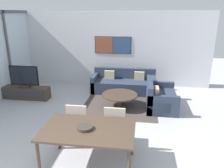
{
  "coord_description": "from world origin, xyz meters",
  "views": [
    {
      "loc": [
        1.26,
        -2.26,
        2.72
      ],
      "look_at": [
        0.49,
        3.07,
        0.95
      ],
      "focal_mm": 35.0,
      "sensor_mm": 36.0,
      "label": 1
    }
  ],
  "objects_px": {
    "coffee_table": "(120,97)",
    "dining_chair_left": "(79,122)",
    "sofa_main": "(124,84)",
    "dining_table": "(88,132)",
    "tv_console": "(26,93)",
    "sofa_side": "(159,98)",
    "fruit_bowl": "(85,127)",
    "television": "(24,77)",
    "dining_chair_centre": "(115,124)"
  },
  "relations": [
    {
      "from": "television",
      "to": "coffee_table",
      "type": "distance_m",
      "value": 3.18
    },
    {
      "from": "coffee_table",
      "to": "fruit_bowl",
      "type": "relative_size",
      "value": 3.75
    },
    {
      "from": "tv_console",
      "to": "fruit_bowl",
      "type": "height_order",
      "value": "fruit_bowl"
    },
    {
      "from": "television",
      "to": "dining_table",
      "type": "distance_m",
      "value": 4.15
    },
    {
      "from": "dining_table",
      "to": "coffee_table",
      "type": "bearing_deg",
      "value": 84.62
    },
    {
      "from": "sofa_side",
      "to": "dining_chair_left",
      "type": "relative_size",
      "value": 1.49
    },
    {
      "from": "dining_chair_left",
      "to": "coffee_table",
      "type": "bearing_deg",
      "value": 72.39
    },
    {
      "from": "television",
      "to": "tv_console",
      "type": "bearing_deg",
      "value": -90.0
    },
    {
      "from": "coffee_table",
      "to": "fruit_bowl",
      "type": "bearing_deg",
      "value": -96.48
    },
    {
      "from": "coffee_table",
      "to": "dining_table",
      "type": "bearing_deg",
      "value": -95.38
    },
    {
      "from": "sofa_main",
      "to": "dining_chair_left",
      "type": "distance_m",
      "value": 3.53
    },
    {
      "from": "television",
      "to": "coffee_table",
      "type": "relative_size",
      "value": 0.92
    },
    {
      "from": "sofa_main",
      "to": "dining_chair_centre",
      "type": "bearing_deg",
      "value": -87.77
    },
    {
      "from": "sofa_main",
      "to": "fruit_bowl",
      "type": "bearing_deg",
      "value": -94.31
    },
    {
      "from": "dining_chair_left",
      "to": "fruit_bowl",
      "type": "distance_m",
      "value": 0.83
    },
    {
      "from": "sofa_main",
      "to": "dining_chair_left",
      "type": "xyz_separation_m",
      "value": [
        -0.65,
        -3.46,
        0.25
      ]
    },
    {
      "from": "sofa_side",
      "to": "dining_chair_left",
      "type": "height_order",
      "value": "dining_chair_left"
    },
    {
      "from": "sofa_side",
      "to": "coffee_table",
      "type": "xyz_separation_m",
      "value": [
        -1.16,
        -0.17,
        0.03
      ]
    },
    {
      "from": "television",
      "to": "sofa_main",
      "type": "relative_size",
      "value": 0.43
    },
    {
      "from": "sofa_side",
      "to": "dining_chair_centre",
      "type": "height_order",
      "value": "dining_chair_centre"
    },
    {
      "from": "tv_console",
      "to": "coffee_table",
      "type": "relative_size",
      "value": 1.47
    },
    {
      "from": "dining_chair_left",
      "to": "dining_chair_centre",
      "type": "height_order",
      "value": "same"
    },
    {
      "from": "tv_console",
      "to": "dining_chair_left",
      "type": "height_order",
      "value": "dining_chair_left"
    },
    {
      "from": "coffee_table",
      "to": "dining_chair_left",
      "type": "height_order",
      "value": "dining_chair_left"
    },
    {
      "from": "tv_console",
      "to": "sofa_side",
      "type": "xyz_separation_m",
      "value": [
        4.29,
        -0.08,
        0.07
      ]
    },
    {
      "from": "dining_table",
      "to": "dining_chair_left",
      "type": "relative_size",
      "value": 1.72
    },
    {
      "from": "sofa_side",
      "to": "dining_table",
      "type": "distance_m",
      "value": 3.26
    },
    {
      "from": "tv_console",
      "to": "sofa_side",
      "type": "distance_m",
      "value": 4.3
    },
    {
      "from": "television",
      "to": "sofa_main",
      "type": "height_order",
      "value": "television"
    },
    {
      "from": "coffee_table",
      "to": "dining_table",
      "type": "relative_size",
      "value": 0.65
    },
    {
      "from": "sofa_side",
      "to": "dining_chair_centre",
      "type": "xyz_separation_m",
      "value": [
        -1.02,
        -2.23,
        0.25
      ]
    },
    {
      "from": "tv_console",
      "to": "dining_chair_centre",
      "type": "xyz_separation_m",
      "value": [
        3.27,
        -2.31,
        0.32
      ]
    },
    {
      "from": "sofa_main",
      "to": "dining_chair_left",
      "type": "height_order",
      "value": "dining_chair_left"
    },
    {
      "from": "sofa_side",
      "to": "television",
      "type": "bearing_deg",
      "value": 88.97
    },
    {
      "from": "sofa_side",
      "to": "fruit_bowl",
      "type": "bearing_deg",
      "value": 153.33
    },
    {
      "from": "television",
      "to": "dining_table",
      "type": "height_order",
      "value": "television"
    },
    {
      "from": "dining_table",
      "to": "fruit_bowl",
      "type": "xyz_separation_m",
      "value": [
        -0.06,
        -0.02,
        0.1
      ]
    },
    {
      "from": "television",
      "to": "sofa_side",
      "type": "xyz_separation_m",
      "value": [
        4.29,
        -0.08,
        -0.48
      ]
    },
    {
      "from": "tv_console",
      "to": "television",
      "type": "height_order",
      "value": "television"
    },
    {
      "from": "dining_chair_left",
      "to": "dining_chair_centre",
      "type": "relative_size",
      "value": 1.0
    },
    {
      "from": "coffee_table",
      "to": "dining_chair_left",
      "type": "relative_size",
      "value": 1.12
    },
    {
      "from": "dining_chair_centre",
      "to": "fruit_bowl",
      "type": "xyz_separation_m",
      "value": [
        -0.45,
        -0.7,
        0.28
      ]
    },
    {
      "from": "coffee_table",
      "to": "dining_table",
      "type": "distance_m",
      "value": 2.78
    },
    {
      "from": "dining_chair_left",
      "to": "television",
      "type": "bearing_deg",
      "value": 137.25
    },
    {
      "from": "sofa_side",
      "to": "dining_chair_left",
      "type": "distance_m",
      "value": 2.87
    },
    {
      "from": "tv_console",
      "to": "fruit_bowl",
      "type": "bearing_deg",
      "value": -46.77
    },
    {
      "from": "television",
      "to": "dining_chair_centre",
      "type": "relative_size",
      "value": 1.02
    },
    {
      "from": "coffee_table",
      "to": "dining_chair_left",
      "type": "bearing_deg",
      "value": -107.61
    },
    {
      "from": "dining_table",
      "to": "fruit_bowl",
      "type": "relative_size",
      "value": 5.79
    },
    {
      "from": "dining_table",
      "to": "fruit_bowl",
      "type": "bearing_deg",
      "value": -162.26
    }
  ]
}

